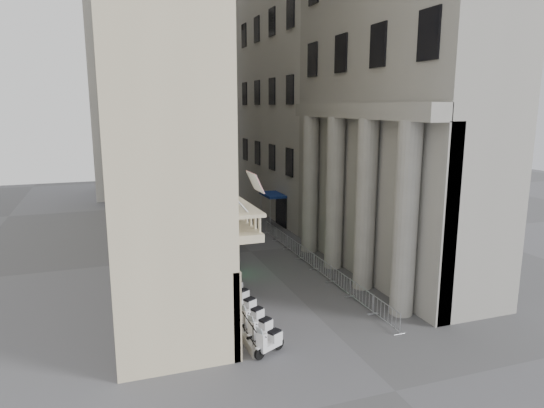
{
  "coord_description": "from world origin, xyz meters",
  "views": [
    {
      "loc": [
        -9.95,
        -14.21,
        10.66
      ],
      "look_at": [
        0.1,
        14.59,
        4.5
      ],
      "focal_mm": 32.0,
      "sensor_mm": 36.0,
      "label": 1
    }
  ],
  "objects_px": {
    "security_tent": "(190,202)",
    "info_kiosk": "(234,260)",
    "scooter_0": "(270,354)",
    "pedestrian_a": "(238,214)",
    "pedestrian_b": "(252,218)",
    "street_lamp": "(200,202)"
  },
  "relations": [
    {
      "from": "street_lamp",
      "to": "scooter_0",
      "type": "bearing_deg",
      "value": -66.2
    },
    {
      "from": "scooter_0",
      "to": "pedestrian_a",
      "type": "distance_m",
      "value": 24.91
    },
    {
      "from": "security_tent",
      "to": "pedestrian_a",
      "type": "relative_size",
      "value": 2.85
    },
    {
      "from": "info_kiosk",
      "to": "pedestrian_b",
      "type": "distance_m",
      "value": 12.36
    },
    {
      "from": "pedestrian_b",
      "to": "info_kiosk",
      "type": "bearing_deg",
      "value": 80.89
    },
    {
      "from": "pedestrian_b",
      "to": "street_lamp",
      "type": "bearing_deg",
      "value": 66.54
    },
    {
      "from": "pedestrian_a",
      "to": "pedestrian_b",
      "type": "height_order",
      "value": "pedestrian_b"
    },
    {
      "from": "security_tent",
      "to": "pedestrian_a",
      "type": "xyz_separation_m",
      "value": [
        5.16,
        4.16,
        -2.28
      ]
    },
    {
      "from": "street_lamp",
      "to": "pedestrian_b",
      "type": "bearing_deg",
      "value": 75.92
    },
    {
      "from": "info_kiosk",
      "to": "pedestrian_a",
      "type": "xyz_separation_m",
      "value": [
        4.13,
        13.98,
        -0.21
      ]
    },
    {
      "from": "info_kiosk",
      "to": "pedestrian_a",
      "type": "height_order",
      "value": "info_kiosk"
    },
    {
      "from": "pedestrian_a",
      "to": "info_kiosk",
      "type": "bearing_deg",
      "value": 55.72
    },
    {
      "from": "street_lamp",
      "to": "pedestrian_a",
      "type": "xyz_separation_m",
      "value": [
        5.6,
        10.82,
        -3.5
      ]
    },
    {
      "from": "info_kiosk",
      "to": "pedestrian_b",
      "type": "relative_size",
      "value": 1.08
    },
    {
      "from": "pedestrian_b",
      "to": "scooter_0",
      "type": "bearing_deg",
      "value": 88.15
    },
    {
      "from": "info_kiosk",
      "to": "pedestrian_a",
      "type": "bearing_deg",
      "value": 74.53
    },
    {
      "from": "street_lamp",
      "to": "info_kiosk",
      "type": "distance_m",
      "value": 4.8
    },
    {
      "from": "security_tent",
      "to": "street_lamp",
      "type": "height_order",
      "value": "street_lamp"
    },
    {
      "from": "pedestrian_a",
      "to": "pedestrian_b",
      "type": "relative_size",
      "value": 0.86
    },
    {
      "from": "security_tent",
      "to": "info_kiosk",
      "type": "xyz_separation_m",
      "value": [
        1.03,
        -9.82,
        -2.07
      ]
    },
    {
      "from": "security_tent",
      "to": "info_kiosk",
      "type": "bearing_deg",
      "value": -84.02
    },
    {
      "from": "scooter_0",
      "to": "pedestrian_b",
      "type": "relative_size",
      "value": 0.82
    }
  ]
}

